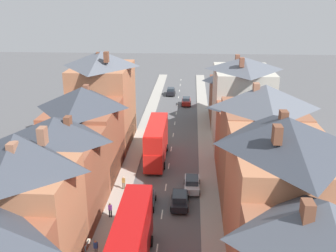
{
  "coord_description": "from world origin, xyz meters",
  "views": [
    {
      "loc": [
        2.83,
        -17.7,
        22.09
      ],
      "look_at": [
        -0.62,
        38.45,
        2.75
      ],
      "focal_mm": 42.0,
      "sensor_mm": 36.0,
      "label": 1
    }
  ],
  "objects_px": {
    "double_decker_bus_lead": "(156,141)",
    "car_near_silver": "(180,200)",
    "double_decker_bus_mid_street": "(132,241)",
    "car_parked_left_a": "(186,101)",
    "pedestrian_mid_left": "(110,209)",
    "car_mid_black": "(171,91)",
    "car_parked_right_a": "(192,183)",
    "pedestrian_mid_right": "(124,182)",
    "car_near_blue": "(146,200)",
    "pedestrian_near_right": "(96,247)"
  },
  "relations": [
    {
      "from": "car_parked_right_a",
      "to": "pedestrian_mid_left",
      "type": "xyz_separation_m",
      "value": [
        -8.31,
        -6.64,
        0.2
      ]
    },
    {
      "from": "double_decker_bus_mid_street",
      "to": "pedestrian_mid_left",
      "type": "xyz_separation_m",
      "value": [
        -3.4,
        7.7,
        -1.78
      ]
    },
    {
      "from": "double_decker_bus_lead",
      "to": "car_near_silver",
      "type": "distance_m",
      "value": 12.89
    },
    {
      "from": "pedestrian_near_right",
      "to": "pedestrian_mid_left",
      "type": "relative_size",
      "value": 1.0
    },
    {
      "from": "car_parked_left_a",
      "to": "pedestrian_mid_left",
      "type": "distance_m",
      "value": 43.34
    },
    {
      "from": "double_decker_bus_mid_street",
      "to": "car_parked_left_a",
      "type": "height_order",
      "value": "double_decker_bus_mid_street"
    },
    {
      "from": "car_near_silver",
      "to": "double_decker_bus_lead",
      "type": "bearing_deg",
      "value": 106.46
    },
    {
      "from": "car_near_silver",
      "to": "car_mid_black",
      "type": "distance_m",
      "value": 48.25
    },
    {
      "from": "car_mid_black",
      "to": "double_decker_bus_mid_street",
      "type": "bearing_deg",
      "value": -90.01
    },
    {
      "from": "car_near_silver",
      "to": "pedestrian_near_right",
      "type": "height_order",
      "value": "pedestrian_near_right"
    },
    {
      "from": "car_near_blue",
      "to": "car_mid_black",
      "type": "bearing_deg",
      "value": 90.0
    },
    {
      "from": "pedestrian_mid_right",
      "to": "car_near_blue",
      "type": "bearing_deg",
      "value": -48.58
    },
    {
      "from": "car_near_blue",
      "to": "pedestrian_mid_right",
      "type": "bearing_deg",
      "value": 131.42
    },
    {
      "from": "car_mid_black",
      "to": "car_near_silver",
      "type": "bearing_deg",
      "value": -85.72
    },
    {
      "from": "pedestrian_mid_left",
      "to": "pedestrian_mid_right",
      "type": "relative_size",
      "value": 1.0
    },
    {
      "from": "pedestrian_mid_left",
      "to": "pedestrian_mid_right",
      "type": "bearing_deg",
      "value": 86.74
    },
    {
      "from": "pedestrian_mid_left",
      "to": "car_mid_black",
      "type": "bearing_deg",
      "value": 86.17
    },
    {
      "from": "car_near_blue",
      "to": "car_parked_right_a",
      "type": "height_order",
      "value": "car_parked_right_a"
    },
    {
      "from": "pedestrian_near_right",
      "to": "pedestrian_mid_left",
      "type": "distance_m",
      "value": 6.29
    },
    {
      "from": "double_decker_bus_lead",
      "to": "double_decker_bus_mid_street",
      "type": "distance_m",
      "value": 22.72
    },
    {
      "from": "car_parked_right_a",
      "to": "pedestrian_mid_left",
      "type": "bearing_deg",
      "value": -141.39
    },
    {
      "from": "double_decker_bus_lead",
      "to": "pedestrian_mid_right",
      "type": "xyz_separation_m",
      "value": [
        -3.06,
        -8.96,
        -1.78
      ]
    },
    {
      "from": "pedestrian_near_right",
      "to": "car_near_blue",
      "type": "bearing_deg",
      "value": 69.01
    },
    {
      "from": "car_parked_left_a",
      "to": "car_parked_right_a",
      "type": "relative_size",
      "value": 0.93
    },
    {
      "from": "pedestrian_mid_left",
      "to": "car_parked_right_a",
      "type": "bearing_deg",
      "value": 38.61
    },
    {
      "from": "pedestrian_near_right",
      "to": "pedestrian_mid_right",
      "type": "bearing_deg",
      "value": 88.44
    },
    {
      "from": "car_near_silver",
      "to": "car_mid_black",
      "type": "height_order",
      "value": "car_mid_black"
    },
    {
      "from": "car_mid_black",
      "to": "double_decker_bus_lead",
      "type": "bearing_deg",
      "value": -90.01
    },
    {
      "from": "car_near_silver",
      "to": "double_decker_bus_mid_street",
      "type": "bearing_deg",
      "value": -108.97
    },
    {
      "from": "pedestrian_near_right",
      "to": "pedestrian_mid_right",
      "type": "distance_m",
      "value": 12.35
    },
    {
      "from": "double_decker_bus_mid_street",
      "to": "double_decker_bus_lead",
      "type": "bearing_deg",
      "value": 90.0
    },
    {
      "from": "car_near_blue",
      "to": "pedestrian_near_right",
      "type": "xyz_separation_m",
      "value": [
        -3.4,
        -8.87,
        0.24
      ]
    },
    {
      "from": "double_decker_bus_lead",
      "to": "car_parked_left_a",
      "type": "bearing_deg",
      "value": 82.59
    },
    {
      "from": "double_decker_bus_mid_street",
      "to": "car_near_silver",
      "type": "xyz_separation_m",
      "value": [
        3.61,
        10.5,
        -2.0
      ]
    },
    {
      "from": "car_near_silver",
      "to": "pedestrian_near_right",
      "type": "bearing_deg",
      "value": -127.6
    },
    {
      "from": "car_parked_left_a",
      "to": "car_mid_black",
      "type": "bearing_deg",
      "value": 113.83
    },
    {
      "from": "car_near_silver",
      "to": "pedestrian_mid_left",
      "type": "distance_m",
      "value": 7.55
    },
    {
      "from": "double_decker_bus_lead",
      "to": "pedestrian_mid_right",
      "type": "bearing_deg",
      "value": -108.84
    },
    {
      "from": "car_near_blue",
      "to": "car_mid_black",
      "type": "distance_m",
      "value": 48.33
    },
    {
      "from": "car_mid_black",
      "to": "car_near_blue",
      "type": "bearing_deg",
      "value": -90.0
    },
    {
      "from": "pedestrian_mid_right",
      "to": "car_parked_right_a",
      "type": "bearing_deg",
      "value": 4.14
    },
    {
      "from": "double_decker_bus_mid_street",
      "to": "car_parked_right_a",
      "type": "height_order",
      "value": "double_decker_bus_mid_street"
    },
    {
      "from": "car_near_silver",
      "to": "pedestrian_mid_right",
      "type": "xyz_separation_m",
      "value": [
        -6.67,
        3.26,
        0.22
      ]
    },
    {
      "from": "car_near_blue",
      "to": "car_parked_right_a",
      "type": "xyz_separation_m",
      "value": [
        4.9,
        4.05,
        0.03
      ]
    },
    {
      "from": "car_mid_black",
      "to": "pedestrian_mid_left",
      "type": "bearing_deg",
      "value": -93.83
    },
    {
      "from": "car_parked_left_a",
      "to": "pedestrian_mid_right",
      "type": "xyz_separation_m",
      "value": [
        -6.67,
        -36.71,
        0.19
      ]
    },
    {
      "from": "car_near_silver",
      "to": "car_parked_right_a",
      "type": "relative_size",
      "value": 1.01
    },
    {
      "from": "car_parked_left_a",
      "to": "car_parked_right_a",
      "type": "xyz_separation_m",
      "value": [
        1.3,
        -36.13,
        -0.01
      ]
    },
    {
      "from": "car_near_silver",
      "to": "car_near_blue",
      "type": "bearing_deg",
      "value": -176.5
    },
    {
      "from": "car_near_silver",
      "to": "pedestrian_mid_right",
      "type": "bearing_deg",
      "value": 153.97
    }
  ]
}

